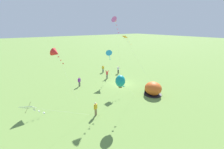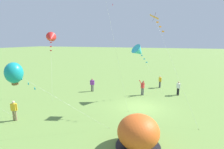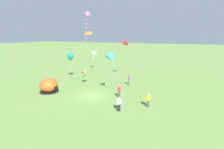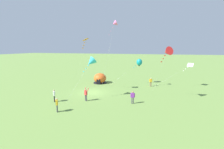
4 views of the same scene
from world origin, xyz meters
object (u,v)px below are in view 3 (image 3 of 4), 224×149
at_px(person_near_tent, 119,91).
at_px(person_with_toddler, 119,103).
at_px(person_watching_sky, 129,80).
at_px(kite_teal, 70,56).
at_px(person_far_back, 85,72).
at_px(kite_cyan, 111,58).
at_px(kite_pink, 87,16).
at_px(kite_orange, 87,36).
at_px(popup_tent, 49,86).
at_px(kite_white, 94,54).
at_px(kite_red, 124,43).
at_px(person_strolling, 148,100).

height_order(person_near_tent, person_with_toddler, person_near_tent).
distance_m(person_watching_sky, kite_teal, 12.16).
height_order(person_far_back, kite_cyan, kite_cyan).
xyz_separation_m(person_watching_sky, kite_pink, (-5.55, -3.96, 10.34)).
height_order(person_near_tent, kite_teal, kite_teal).
height_order(person_far_back, kite_teal, kite_teal).
relative_size(person_far_back, kite_teal, 0.29).
bearing_deg(kite_teal, kite_orange, -42.97).
xyz_separation_m(person_far_back, kite_pink, (4.41, -6.13, 10.34)).
height_order(person_far_back, person_watching_sky, same).
distance_m(popup_tent, person_watching_sky, 12.99).
relative_size(person_with_toddler, kite_orange, 0.19).
bearing_deg(kite_cyan, kite_orange, -141.34).
xyz_separation_m(kite_white, kite_red, (9.19, -4.85, 2.80)).
height_order(person_watching_sky, kite_teal, kite_teal).
bearing_deg(kite_teal, popup_tent, -78.76).
bearing_deg(kite_cyan, kite_white, 125.72).
bearing_deg(popup_tent, person_far_back, 89.51).
height_order(person_near_tent, kite_red, kite_red).
bearing_deg(kite_white, kite_red, -27.80).
distance_m(person_near_tent, kite_orange, 8.47).
xyz_separation_m(popup_tent, kite_white, (-1.53, 17.26, 3.07)).
bearing_deg(person_strolling, person_watching_sky, 121.30).
xyz_separation_m(kite_pink, kite_teal, (-6.09, 3.69, -6.81)).
height_order(kite_white, kite_red, kite_red).
xyz_separation_m(popup_tent, person_far_back, (0.09, 10.40, -0.03)).
relative_size(person_near_tent, kite_cyan, 0.31).
bearing_deg(person_strolling, kite_orange, -179.90).
height_order(person_watching_sky, kite_red, kite_red).
relative_size(popup_tent, kite_white, 0.39).
xyz_separation_m(popup_tent, person_watching_sky, (10.05, 8.23, -0.03)).
distance_m(person_with_toddler, kite_pink, 14.48).
relative_size(popup_tent, kite_cyan, 0.45).
relative_size(person_far_back, kite_pink, 0.14).
xyz_separation_m(person_strolling, kite_cyan, (-5.61, 1.98, 4.42)).
bearing_deg(kite_pink, person_with_toddler, -40.64).
distance_m(person_near_tent, person_with_toddler, 4.34).
bearing_deg(kite_red, person_with_toddler, -72.90).
relative_size(person_far_back, kite_cyan, 0.28).
relative_size(person_far_back, person_with_toddler, 1.00).
bearing_deg(person_near_tent, kite_white, 128.31).
bearing_deg(kite_pink, kite_cyan, -24.32).
xyz_separation_m(popup_tent, kite_cyan, (9.40, 2.06, 4.38)).
distance_m(popup_tent, kite_cyan, 10.57).
height_order(person_watching_sky, kite_pink, kite_pink).
bearing_deg(person_with_toddler, kite_pink, 139.36).
bearing_deg(person_near_tent, popup_tent, -170.72).
bearing_deg(person_far_back, kite_teal, -124.46).
bearing_deg(person_strolling, kite_pink, 158.23).
height_order(person_with_toddler, person_strolling, same).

